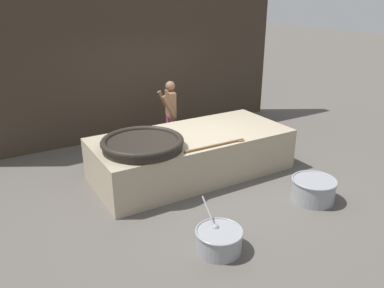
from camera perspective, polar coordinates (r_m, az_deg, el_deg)
ground_plane at (r=7.15m, az=-0.00°, el=-4.36°), size 60.00×60.00×0.00m
back_wall at (r=8.88m, az=-8.95°, el=13.79°), size 7.62×0.24×3.93m
hearth_platform at (r=6.99m, az=-0.00°, el=-1.49°), size 3.64×1.64×0.78m
giant_wok_near at (r=6.20m, az=-7.55°, el=0.12°), size 1.37×1.37×0.19m
stirring_paddle at (r=6.31m, az=4.00°, el=-0.11°), size 1.17×0.10×0.04m
cook at (r=8.08m, az=-3.31°, el=4.81°), size 0.42×0.59×1.48m
prep_bowl_vegetables at (r=5.05m, az=4.13°, el=-14.25°), size 0.63×0.82×0.56m
prep_bowl_meat at (r=6.44m, az=18.00°, el=-6.49°), size 0.72×0.72×0.38m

